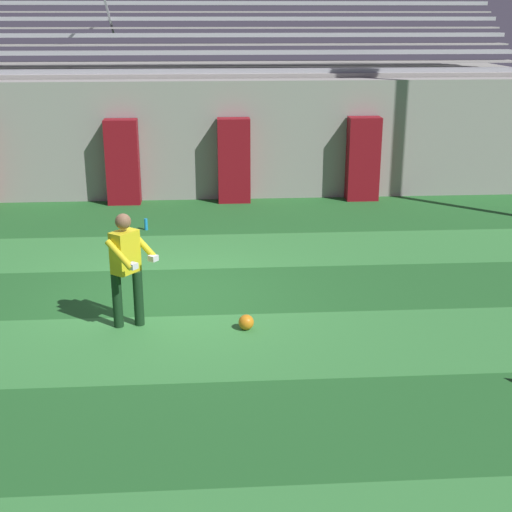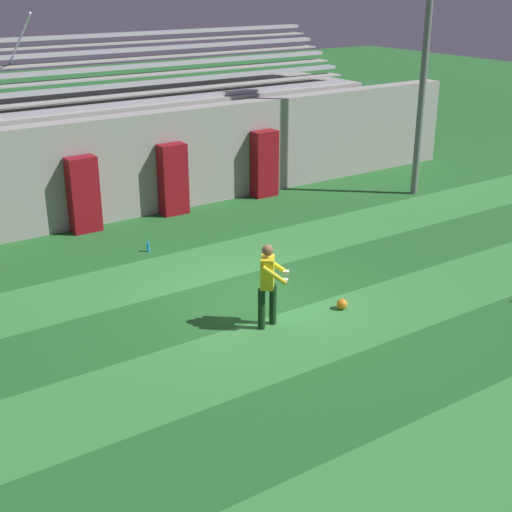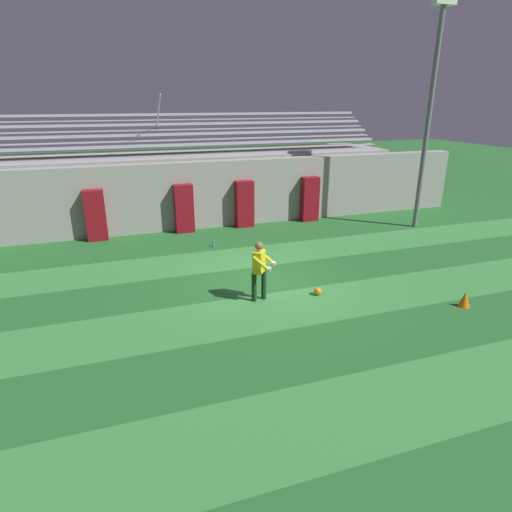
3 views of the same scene
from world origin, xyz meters
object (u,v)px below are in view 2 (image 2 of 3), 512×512
water_bottle (148,247)px  soccer_ball (342,304)px  padding_pillar_gate_left (84,195)px  goalkeeper (268,280)px  floodlight_pole (430,2)px  padding_pillar_gate_right (173,179)px  padding_pillar_far_right (264,164)px

water_bottle → soccer_ball: bearing=-70.4°
padding_pillar_gate_left → goalkeeper: (0.82, -7.11, -0.04)m
padding_pillar_gate_left → soccer_ball: size_ratio=9.00×
soccer_ball → floodlight_pole: bearing=34.8°
padding_pillar_gate_right → floodlight_pole: bearing=-18.8°
water_bottle → padding_pillar_gate_right: bearing=49.5°
padding_pillar_gate_right → padding_pillar_far_right: same height
padding_pillar_gate_left → goalkeeper: size_ratio=1.19×
padding_pillar_gate_left → padding_pillar_gate_right: same height
padding_pillar_gate_right → soccer_ball: size_ratio=9.00×
padding_pillar_far_right → floodlight_pole: floodlight_pole is taller
padding_pillar_gate_left → padding_pillar_gate_right: 2.60m
padding_pillar_far_right → floodlight_pole: (3.93, -2.39, 4.57)m
padding_pillar_far_right → goalkeeper: size_ratio=1.19×
padding_pillar_far_right → soccer_ball: (-3.19, -7.34, -0.88)m
padding_pillar_gate_left → goalkeeper: padding_pillar_gate_left is taller
padding_pillar_gate_left → water_bottle: padding_pillar_gate_left is taller
padding_pillar_gate_left → floodlight_pole: bearing=-14.0°
goalkeeper → padding_pillar_far_right: bearing=55.7°
padding_pillar_gate_right → floodlight_pole: (7.01, -2.39, 4.57)m
padding_pillar_gate_left → floodlight_pole: (9.61, -2.39, 4.57)m
floodlight_pole → soccer_ball: floodlight_pole is taller
padding_pillar_gate_right → water_bottle: size_ratio=8.25×
padding_pillar_gate_left → floodlight_pole: floodlight_pole is taller
floodlight_pole → soccer_ball: size_ratio=40.51×
padding_pillar_far_right → soccer_ball: bearing=-113.5°
padding_pillar_gate_left → water_bottle: 2.51m
floodlight_pole → goalkeeper: (-8.79, -4.72, -4.60)m
goalkeeper → water_bottle: 4.93m
padding_pillar_gate_left → soccer_ball: padding_pillar_gate_left is taller
padding_pillar_far_right → floodlight_pole: 6.48m
padding_pillar_gate_left → padding_pillar_far_right: bearing=0.0°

